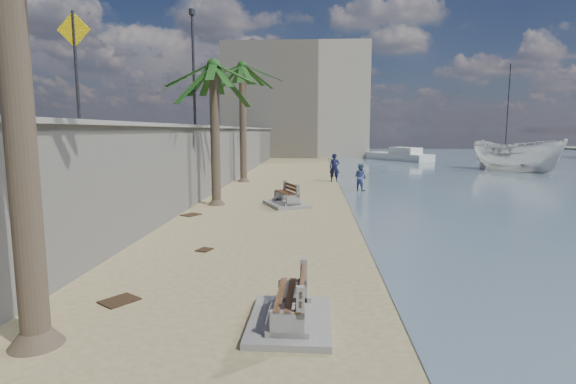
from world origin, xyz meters
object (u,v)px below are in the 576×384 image
object	(u,v)px
palm_mid	(214,67)
person_a	(335,166)
person_b	(360,176)
bench_far	(287,196)
palm_back	(242,68)
sailboat_west	(505,156)
bench_near	(290,303)
boat_cruiser	(517,154)
yacht_far	(399,157)

from	to	relation	value
palm_mid	person_a	size ratio (longest dim) A/B	3.33
person_b	person_a	bearing A→B (deg)	-31.60
bench_far	palm_back	bearing A→B (deg)	110.08
bench_far	palm_back	distance (m)	12.15
person_b	sailboat_west	size ratio (longest dim) A/B	0.15
person_a	person_b	bearing A→B (deg)	-71.48
palm_back	person_a	world-z (taller)	palm_back
bench_near	person_b	size ratio (longest dim) A/B	1.24
sailboat_west	person_b	bearing A→B (deg)	-124.21
bench_far	person_a	size ratio (longest dim) A/B	1.28
bench_far	person_b	bearing A→B (deg)	54.13
palm_back	boat_cruiser	distance (m)	23.98
palm_back	boat_cruiser	size ratio (longest dim) A/B	2.32
palm_mid	person_a	bearing A→B (deg)	59.11
person_b	sailboat_west	xyz separation A→B (m)	(19.82, 29.16, -0.48)
person_a	boat_cruiser	world-z (taller)	boat_cruiser
bench_near	palm_back	distance (m)	23.32
boat_cruiser	sailboat_west	distance (m)	17.06
bench_near	sailboat_west	world-z (taller)	sailboat_west
bench_near	yacht_far	xyz separation A→B (m)	(9.93, 44.15, -0.03)
bench_far	palm_back	size ratio (longest dim) A/B	0.32
person_a	boat_cruiser	size ratio (longest dim) A/B	0.59
yacht_far	sailboat_west	xyz separation A→B (m)	(12.87, 2.75, 0.01)
person_a	sailboat_west	bearing A→B (deg)	52.06
person_b	bench_far	bearing A→B (deg)	96.42
palm_back	person_a	distance (m)	8.69
palm_mid	bench_near	bearing A→B (deg)	-72.08
palm_back	yacht_far	size ratio (longest dim) A/B	0.98
bench_far	person_a	bearing A→B (deg)	75.11
person_b	boat_cruiser	distance (m)	19.31
palm_back	person_b	world-z (taller)	palm_back
palm_mid	boat_cruiser	world-z (taller)	palm_mid
bench_far	yacht_far	world-z (taller)	yacht_far
palm_back	person_b	bearing A→B (deg)	-29.48
bench_far	boat_cruiser	xyz separation A→B (m)	(18.00, 18.37, 0.99)
palm_back	yacht_far	xyz separation A→B (m)	(14.20, 22.31, -7.00)
bench_far	sailboat_west	bearing A→B (deg)	55.53
bench_far	yacht_far	distance (m)	33.47
yacht_far	sailboat_west	bearing A→B (deg)	-111.46
palm_mid	person_a	distance (m)	12.29
palm_back	bench_far	bearing A→B (deg)	-69.92
boat_cruiser	palm_mid	bearing A→B (deg)	-170.75
bench_far	yacht_far	xyz separation A→B (m)	(10.77, 31.69, -0.07)
person_a	yacht_far	xyz separation A→B (m)	(8.21, 22.06, -0.71)
sailboat_west	palm_mid	bearing A→B (deg)	-127.93
palm_mid	palm_back	world-z (taller)	palm_back
palm_mid	palm_back	distance (m)	9.45
bench_far	yacht_far	size ratio (longest dim) A/B	0.32
yacht_far	sailboat_west	distance (m)	13.16
bench_far	boat_cruiser	distance (m)	25.74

